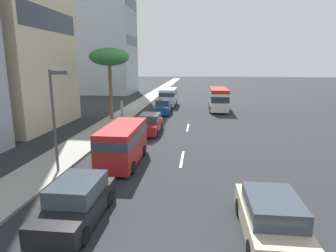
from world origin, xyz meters
The scene contains 14 objects.
ground_plane centered at (31.50, 0.00, 0.00)m, with size 198.00×198.00×0.00m, color #26282B.
sidewalk_right centered at (31.50, 7.73, 0.07)m, with size 162.00×2.82×0.15m, color #9E9B93.
lane_stripe_mid centered at (14.62, 0.00, 0.01)m, with size 3.20×0.16×0.01m, color silver.
lane_stripe_far centered at (23.81, 0.00, 0.01)m, with size 3.20×0.16×0.01m, color silver.
car_lead centered at (31.41, 3.31, 0.81)m, with size 4.79×1.81×1.72m.
minibus_second centered at (34.27, -3.49, 1.57)m, with size 6.54×2.28×2.86m.
car_third centered at (21.47, 3.26, 0.77)m, with size 4.55×1.85×1.63m.
car_fourth centered at (6.58, -3.55, 0.75)m, with size 4.47×1.94×1.59m.
van_fifth centered at (37.77, 3.34, 1.41)m, with size 5.31×2.21×2.46m.
van_sixth centered at (13.44, 3.51, 1.36)m, with size 5.31×2.08×2.37m.
car_seventh centered at (6.85, 3.59, 0.76)m, with size 4.36×1.87×1.61m.
pedestrian_near_lamp centered at (28.13, 7.54, 1.15)m, with size 0.38×0.33×1.80m.
palm_tree centered at (26.61, 8.28, 6.55)m, with size 4.09×4.09×7.41m.
street_lamp centered at (11.49, 6.59, 3.65)m, with size 0.24×0.97×5.51m.
Camera 1 is at (-2.80, -0.97, 5.98)m, focal length 30.64 mm.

